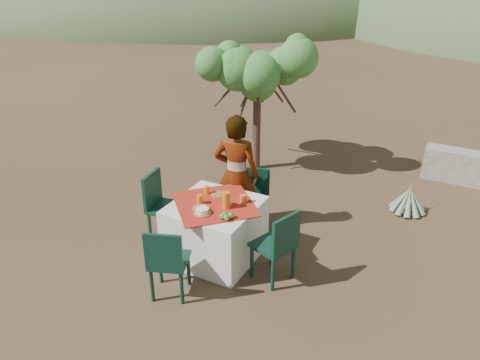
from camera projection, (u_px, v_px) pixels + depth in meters
name	position (u px, v px, depth m)	size (l,w,h in m)	color
ground	(212.00, 233.00, 6.56)	(160.00, 160.00, 0.00)	#3B2A1A
table	(215.00, 230.00, 5.91)	(1.30, 1.30, 0.76)	white
chair_far	(255.00, 195.00, 6.62)	(0.47, 0.47, 0.82)	black
chair_near	(167.00, 260.00, 5.12)	(0.54, 0.54, 0.90)	black
chair_left	(161.00, 203.00, 6.24)	(0.50, 0.50, 0.95)	black
chair_right	(278.00, 244.00, 5.39)	(0.55, 0.55, 0.93)	black
person	(236.00, 175.00, 6.30)	(0.62, 0.41, 1.69)	#8C6651
shrub_tree	(263.00, 77.00, 7.85)	(1.78, 1.75, 2.10)	#442C22
agave	(408.00, 200.00, 7.02)	(0.54, 0.53, 0.57)	gray
hill_near_left	(212.00, 2.00, 37.99)	(40.00, 40.00, 16.00)	#344929
plate_far	(219.00, 194.00, 5.95)	(0.21, 0.21, 0.01)	brown
plate_near	(201.00, 209.00, 5.62)	(0.22, 0.22, 0.01)	brown
glass_far	(207.00, 190.00, 5.96)	(0.06, 0.06, 0.10)	orange
glass_near	(200.00, 199.00, 5.72)	(0.07, 0.07, 0.11)	orange
juice_pitcher	(226.00, 200.00, 5.61)	(0.09, 0.09, 0.21)	orange
bowl_plate	(202.00, 213.00, 5.53)	(0.22, 0.22, 0.01)	brown
white_bowl	(202.00, 210.00, 5.51)	(0.15, 0.15, 0.06)	white
jar_left	(242.00, 199.00, 5.74)	(0.07, 0.07, 0.10)	orange
jar_right	(246.00, 198.00, 5.78)	(0.06, 0.06, 0.09)	orange
napkin_holder	(228.00, 201.00, 5.69)	(0.08, 0.04, 0.10)	white
fruit_cluster	(226.00, 216.00, 5.40)	(0.15, 0.14, 0.07)	#46792C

